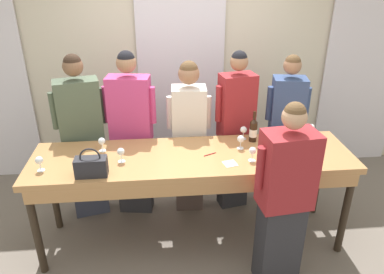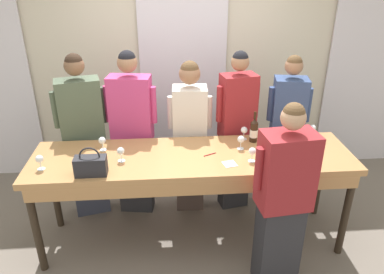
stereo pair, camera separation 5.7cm
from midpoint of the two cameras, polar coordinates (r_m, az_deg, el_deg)
ground_plane at (r=4.06m, az=0.51°, el=-15.08°), size 18.00×18.00×0.00m
wall_back at (r=4.81m, az=-1.06°, el=10.61°), size 12.00×0.06×2.80m
curtain_panel_center at (r=4.76m, az=-1.01°, el=9.75°), size 1.07×0.03×2.69m
curtain_panel_right at (r=5.46m, az=25.47°, el=9.37°), size 1.07×0.03×2.69m
tasting_bar at (r=3.52m, az=0.59°, el=-4.20°), size 3.01×0.79×0.99m
wine_bottle at (r=3.76m, az=9.84°, el=0.98°), size 0.08×0.08×0.32m
handbag at (r=3.26m, az=-14.70°, el=-4.20°), size 0.27×0.13×0.26m
wine_glass_front_left at (r=3.64m, az=-13.09°, el=-0.61°), size 0.07×0.07×0.14m
wine_glass_front_mid at (r=3.40m, az=9.65°, el=-2.25°), size 0.07×0.07×0.14m
wine_glass_front_right at (r=3.80m, az=8.37°, el=0.97°), size 0.07×0.07×0.14m
wine_glass_center_left at (r=3.60m, az=7.92°, el=-0.44°), size 0.07×0.07×0.14m
wine_glass_center_mid at (r=3.48m, az=-21.78°, el=-3.21°), size 0.07×0.07×0.14m
wine_glass_center_right at (r=3.41m, az=-10.35°, el=-2.22°), size 0.07×0.07×0.14m
wine_glass_back_left at (r=4.00m, az=18.28°, el=1.21°), size 0.07×0.07×0.14m
napkin at (r=3.37m, az=6.24°, el=-4.10°), size 0.14×0.14×0.00m
pen at (r=3.51m, az=3.21°, el=-2.67°), size 0.12×0.06×0.01m
guest_olive_jacket at (r=4.11m, az=-15.74°, el=-0.03°), size 0.55×0.33×1.83m
guest_pink_top at (r=4.03m, az=-8.63°, el=0.42°), size 0.55×0.28×1.85m
guest_cream_sweater at (r=4.05m, az=0.07°, el=0.10°), size 0.47×0.28×1.73m
guest_striped_shirt at (r=4.10m, az=7.15°, el=0.81°), size 0.48×0.29×1.82m
guest_navy_coat at (r=4.25m, az=14.50°, el=0.65°), size 0.46×0.31×1.77m
host_pouring at (r=3.19m, az=14.17°, el=-9.40°), size 0.54×0.32×1.71m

